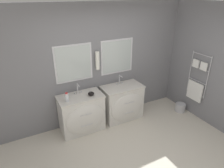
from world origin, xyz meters
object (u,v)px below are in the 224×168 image
at_px(vanity_left, 82,114).
at_px(waste_bin, 180,107).
at_px(amenity_bowl, 91,94).
at_px(vanity_right, 123,103).
at_px(toiletry_bottle, 67,97).

xyz_separation_m(vanity_left, waste_bin, (2.44, -0.42, -0.31)).
bearing_deg(amenity_bowl, vanity_right, 3.30).
relative_size(toiletry_bottle, waste_bin, 0.74).
bearing_deg(toiletry_bottle, amenity_bowl, 0.74).
relative_size(vanity_right, toiletry_bottle, 4.98).
relative_size(vanity_left, toiletry_bottle, 4.98).
bearing_deg(vanity_left, vanity_right, 0.00).
height_order(vanity_left, waste_bin, vanity_left).
xyz_separation_m(toiletry_bottle, waste_bin, (2.73, -0.37, -0.80)).
bearing_deg(vanity_right, waste_bin, -16.33).
bearing_deg(vanity_left, toiletry_bottle, -169.95).
distance_m(vanity_left, vanity_right, 0.99).
relative_size(amenity_bowl, waste_bin, 0.51).
relative_size(vanity_left, waste_bin, 3.70).
bearing_deg(waste_bin, vanity_left, 170.16).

